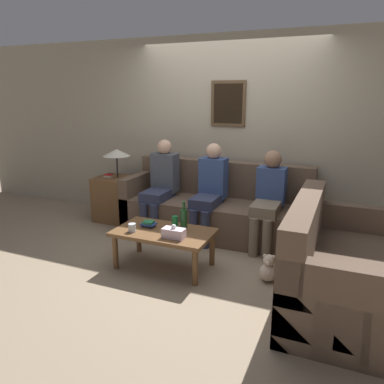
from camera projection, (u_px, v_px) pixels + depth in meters
name	position (u px, v px, depth m)	size (l,w,h in m)	color
ground_plane	(202.00, 247.00, 4.62)	(16.00, 16.00, 0.00)	gray
wall_back	(228.00, 133.00, 5.14)	(9.00, 0.08, 2.60)	#9E937F
couch_main	(216.00, 210.00, 4.99)	(2.44, 0.85, 0.95)	brown
couch_side	(334.00, 270.00, 3.28)	(0.85, 1.66, 0.95)	brown
coffee_table	(164.00, 236.00, 4.01)	(1.05, 0.60, 0.42)	brown
side_table_with_lamp	(115.00, 195.00, 5.52)	(0.51, 0.51, 1.07)	brown
wine_bottle	(184.00, 218.00, 4.02)	(0.08, 0.08, 0.31)	#19421E
drinking_glass	(132.00, 228.00, 3.95)	(0.08, 0.08, 0.09)	silver
book_stack	(149.00, 224.00, 4.10)	(0.16, 0.12, 0.07)	black
soda_can	(175.00, 222.00, 4.09)	(0.07, 0.07, 0.12)	#197A38
tissue_box	(174.00, 233.00, 3.78)	(0.23, 0.12, 0.15)	silver
person_left	(161.00, 183.00, 5.05)	(0.34, 0.64, 1.23)	#2D334C
person_middle	(210.00, 188.00, 4.77)	(0.34, 0.65, 1.22)	#2D334C
person_right	(269.00, 196.00, 4.49)	(0.34, 0.66, 1.17)	#756651
teddy_bear	(268.00, 269.00, 3.76)	(0.18, 0.18, 0.28)	beige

